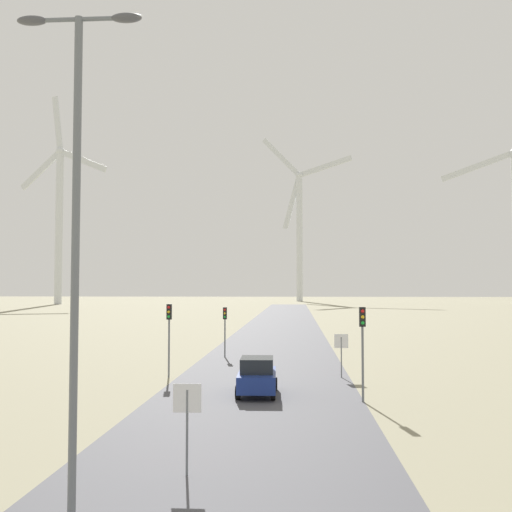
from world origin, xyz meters
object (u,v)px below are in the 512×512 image
at_px(traffic_light_post_mid_left, 225,320).
at_px(car_approaching, 257,376).
at_px(wind_turbine_far_left, 59,211).
at_px(stop_sign_far, 341,347).
at_px(stop_sign_near, 187,411).
at_px(streetlamp, 76,210).
at_px(traffic_light_post_near_right, 363,333).
at_px(wind_turbine_left, 299,223).
at_px(traffic_light_post_near_left, 169,324).

bearing_deg(traffic_light_post_mid_left, car_approaching, -77.59).
bearing_deg(wind_turbine_far_left, stop_sign_far, -62.18).
bearing_deg(car_approaching, stop_sign_near, -95.39).
bearing_deg(traffic_light_post_mid_left, stop_sign_near, -85.45).
distance_m(traffic_light_post_mid_left, wind_turbine_far_left, 146.01).
relative_size(car_approaching, wind_turbine_far_left, 0.07).
bearing_deg(streetlamp, traffic_light_post_near_right, 62.12).
relative_size(traffic_light_post_mid_left, wind_turbine_left, 0.06).
distance_m(traffic_light_post_near_right, wind_turbine_left, 186.82).
bearing_deg(stop_sign_far, wind_turbine_left, 90.32).
height_order(stop_sign_near, wind_turbine_far_left, wind_turbine_far_left).
bearing_deg(wind_turbine_far_left, traffic_light_post_near_left, -65.63).
relative_size(traffic_light_post_near_left, traffic_light_post_near_right, 0.98).
height_order(stop_sign_near, traffic_light_post_near_right, traffic_light_post_near_right).
bearing_deg(traffic_light_post_near_right, traffic_light_post_mid_left, 116.22).
bearing_deg(stop_sign_near, traffic_light_post_mid_left, 94.55).
xyz_separation_m(stop_sign_near, stop_sign_far, (5.71, 18.39, -0.03)).
bearing_deg(stop_sign_far, streetlamp, -108.59).
distance_m(stop_sign_near, wind_turbine_left, 198.00).
height_order(car_approaching, wind_turbine_left, wind_turbine_left).
bearing_deg(streetlamp, car_approaching, 79.74).
height_order(streetlamp, wind_turbine_far_left, wind_turbine_far_left).
distance_m(stop_sign_far, traffic_light_post_near_left, 10.13).
xyz_separation_m(traffic_light_post_near_left, wind_turbine_left, (9.01, 178.41, 24.85)).
height_order(stop_sign_far, traffic_light_post_mid_left, traffic_light_post_mid_left).
distance_m(traffic_light_post_mid_left, car_approaching, 15.97).
height_order(traffic_light_post_near_left, car_approaching, traffic_light_post_near_left).
relative_size(streetlamp, traffic_light_post_mid_left, 3.06).
distance_m(stop_sign_near, car_approaching, 12.60).
height_order(stop_sign_near, wind_turbine_left, wind_turbine_left).
bearing_deg(stop_sign_far, traffic_light_post_near_right, -86.76).
xyz_separation_m(stop_sign_far, traffic_light_post_near_left, (-10.02, -0.59, 1.35)).
relative_size(traffic_light_post_near_left, wind_turbine_far_left, 0.07).
xyz_separation_m(traffic_light_post_near_left, car_approaching, (5.49, -5.28, -2.20)).
xyz_separation_m(streetlamp, traffic_light_post_near_left, (-2.51, 21.75, -3.87)).
xyz_separation_m(traffic_light_post_near_right, wind_turbine_far_left, (-73.22, 145.35, 24.70)).
relative_size(wind_turbine_far_left, wind_turbine_left, 1.05).
xyz_separation_m(traffic_light_post_near_left, traffic_light_post_mid_left, (2.08, 10.21, -0.38)).
distance_m(streetlamp, traffic_light_post_near_right, 17.38).
bearing_deg(streetlamp, traffic_light_post_mid_left, 90.77).
bearing_deg(traffic_light_post_near_left, wind_turbine_far_left, 114.37).
bearing_deg(traffic_light_post_near_right, stop_sign_near, -119.04).
height_order(streetlamp, traffic_light_post_mid_left, streetlamp).
bearing_deg(stop_sign_far, stop_sign_near, -107.26).
distance_m(stop_sign_far, car_approaching, 7.47).
xyz_separation_m(traffic_light_post_near_left, traffic_light_post_near_right, (10.44, -6.76, 0.06)).
bearing_deg(streetlamp, traffic_light_post_near_left, 96.58).
bearing_deg(stop_sign_far, traffic_light_post_near_left, -176.62).
height_order(stop_sign_near, car_approaching, stop_sign_near).
distance_m(traffic_light_post_near_left, wind_turbine_far_left, 154.15).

